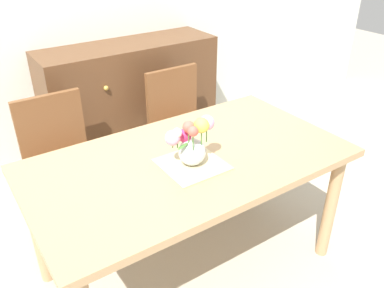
# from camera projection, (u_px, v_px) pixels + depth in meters

# --- Properties ---
(ground_plane) EXTENTS (12.00, 12.00, 0.00)m
(ground_plane) POSITION_uv_depth(u_px,v_px,m) (190.00, 264.00, 2.42)
(ground_plane) COLOR #B7AD99
(dining_table) EXTENTS (1.64, 0.91, 0.76)m
(dining_table) POSITION_uv_depth(u_px,v_px,m) (189.00, 172.00, 2.10)
(dining_table) COLOR tan
(dining_table) RESTS_ON ground_plane
(chair_left) EXTENTS (0.42, 0.42, 0.90)m
(chair_left) POSITION_uv_depth(u_px,v_px,m) (61.00, 156.00, 2.53)
(chair_left) COLOR brown
(chair_left) RESTS_ON ground_plane
(chair_right) EXTENTS (0.42, 0.42, 0.90)m
(chair_right) POSITION_uv_depth(u_px,v_px,m) (180.00, 121.00, 2.96)
(chair_right) COLOR brown
(chair_right) RESTS_ON ground_plane
(dresser) EXTENTS (1.40, 0.47, 1.00)m
(dresser) POSITION_uv_depth(u_px,v_px,m) (132.00, 104.00, 3.29)
(dresser) COLOR brown
(dresser) RESTS_ON ground_plane
(placemat) EXTENTS (0.30, 0.30, 0.01)m
(placemat) POSITION_uv_depth(u_px,v_px,m) (192.00, 164.00, 1.98)
(placemat) COLOR #CCB789
(placemat) RESTS_ON dining_table
(flower_vase) EXTENTS (0.24, 0.20, 0.26)m
(flower_vase) POSITION_uv_depth(u_px,v_px,m) (191.00, 142.00, 1.92)
(flower_vase) COLOR silver
(flower_vase) RESTS_ON placemat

